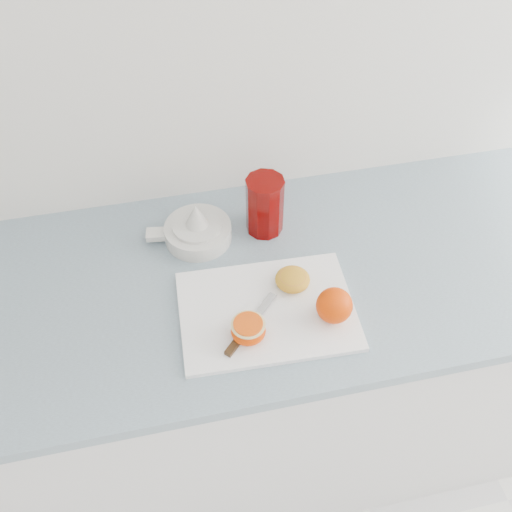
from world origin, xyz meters
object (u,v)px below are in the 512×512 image
Objects in this scene: cutting_board at (267,311)px; citrus_juicer at (197,230)px; counter at (251,374)px; red_tumbler at (265,207)px; half_orange at (248,330)px.

citrus_juicer is at bearing 114.42° from cutting_board.
cutting_board is 0.27m from citrus_juicer.
counter is 17.73× the size of red_tumbler.
cutting_board is 1.83× the size of citrus_juicer.
cutting_board is 2.48× the size of red_tumbler.
cutting_board is at bearing -101.51° from red_tumbler.
half_orange reaches higher than counter.
cutting_board is (0.01, -0.11, 0.45)m from counter.
citrus_juicer is (-0.11, 0.25, 0.02)m from cutting_board.
cutting_board is 0.08m from half_orange.
citrus_juicer is (-0.10, 0.14, 0.47)m from counter.
half_orange is at bearing -132.06° from cutting_board.
counter is 7.15× the size of cutting_board.
cutting_board is at bearing 47.94° from half_orange.
half_orange is 0.33m from red_tumbler.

